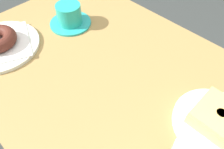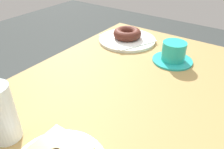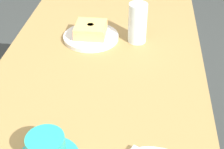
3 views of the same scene
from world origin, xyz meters
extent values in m
cube|color=#9A7B45|center=(0.00, 0.00, 0.72)|extent=(1.28, 0.63, 0.04)
cylinder|color=#997547|center=(-0.58, -0.23, 0.35)|extent=(0.05, 0.05, 0.69)
cylinder|color=#997547|center=(-0.58, 0.23, 0.35)|extent=(0.05, 0.05, 0.69)
cylinder|color=silver|center=(0.13, 0.05, 0.74)|extent=(0.19, 0.19, 0.01)
cube|color=white|center=(0.13, 0.05, 0.75)|extent=(0.12, 0.12, 0.00)
cube|color=tan|center=(0.13, 0.05, 0.77)|extent=(0.10, 0.10, 0.03)
cube|color=#FCCC69|center=(0.13, 0.05, 0.79)|extent=(0.10, 0.10, 0.01)
cylinder|color=tan|center=(0.13, 0.05, 0.79)|extent=(0.02, 0.02, 0.00)
cylinder|color=silver|center=(-0.47, -0.17, 0.74)|extent=(0.24, 0.24, 0.01)
cylinder|color=teal|center=(-0.41, 0.06, 0.74)|extent=(0.14, 0.14, 0.01)
cylinder|color=teal|center=(-0.41, 0.06, 0.78)|extent=(0.08, 0.08, 0.07)
cylinder|color=black|center=(-0.41, 0.06, 0.80)|extent=(0.07, 0.07, 0.00)
camera|label=1|loc=(0.14, -0.28, 1.20)|focal=35.51mm
camera|label=2|loc=(0.29, 0.29, 1.12)|focal=35.74mm
camera|label=3|loc=(-0.88, -0.13, 1.32)|focal=54.44mm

